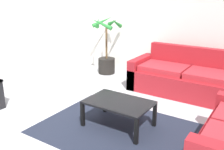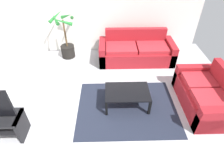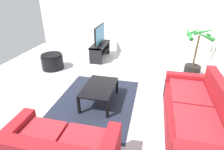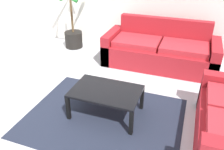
{
  "view_description": "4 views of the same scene",
  "coord_description": "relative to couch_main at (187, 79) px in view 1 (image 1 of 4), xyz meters",
  "views": [
    {
      "loc": [
        2.39,
        -2.58,
        1.96
      ],
      "look_at": [
        0.23,
        0.73,
        0.68
      ],
      "focal_mm": 41.35,
      "sensor_mm": 36.0,
      "label": 1
    },
    {
      "loc": [
        0.14,
        -2.45,
        3.09
      ],
      "look_at": [
        0.22,
        0.65,
        0.68
      ],
      "focal_mm": 28.95,
      "sensor_mm": 36.0,
      "label": 2
    },
    {
      "loc": [
        3.74,
        1.44,
        2.35
      ],
      "look_at": [
        0.28,
        0.64,
        0.57
      ],
      "focal_mm": 29.15,
      "sensor_mm": 36.0,
      "label": 3
    },
    {
      "loc": [
        1.56,
        -2.11,
        2.19
      ],
      "look_at": [
        0.55,
        0.67,
        0.52
      ],
      "focal_mm": 37.2,
      "sensor_mm": 36.0,
      "label": 4
    }
  ],
  "objects": [
    {
      "name": "ground_plane",
      "position": [
        -0.99,
        -2.28,
        -0.3
      ],
      "size": [
        6.6,
        6.6,
        0.0
      ],
      "primitive_type": "plane",
      "color": "#B2B2B7"
    },
    {
      "name": "wall_back",
      "position": [
        -0.99,
        0.72,
        1.05
      ],
      "size": [
        6.0,
        0.06,
        2.7
      ],
      "primitive_type": "cube",
      "color": "silver",
      "rests_on": "ground"
    },
    {
      "name": "potted_palm",
      "position": [
        -2.11,
        0.26,
        0.18
      ],
      "size": [
        0.77,
        0.76,
        1.4
      ],
      "color": "black",
      "rests_on": "ground"
    },
    {
      "name": "area_rug",
      "position": [
        -0.44,
        -1.96,
        -0.3
      ],
      "size": [
        2.2,
        1.7,
        0.01
      ],
      "primitive_type": "cube",
      "color": "#1E2333",
      "rests_on": "ground"
    },
    {
      "name": "couch_main",
      "position": [
        0.0,
        0.0,
        0.0
      ],
      "size": [
        2.21,
        0.9,
        0.9
      ],
      "color": "maroon",
      "rests_on": "ground"
    },
    {
      "name": "coffee_table",
      "position": [
        -0.44,
        -1.86,
        0.06
      ],
      "size": [
        0.97,
        0.64,
        0.41
      ],
      "color": "black",
      "rests_on": "ground"
    }
  ]
}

